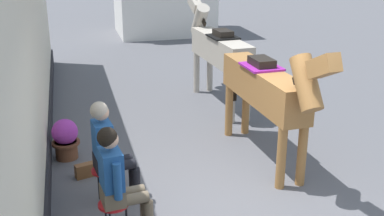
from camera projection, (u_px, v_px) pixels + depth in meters
name	position (u px, v px, depth m)	size (l,w,h in m)	color
ground_plane	(188.00, 128.00, 8.68)	(40.00, 40.00, 0.00)	#56565B
pub_facade_wall	(24.00, 79.00, 6.18)	(0.34, 14.00, 3.40)	beige
seated_visitor_near	(118.00, 178.00, 5.26)	(0.61, 0.49, 1.39)	red
seated_visitor_far	(108.00, 147.00, 6.03)	(0.61, 0.49, 1.39)	red
saddled_horse_near	(267.00, 89.00, 7.05)	(0.53, 3.00, 2.06)	#9E6B38
saddled_horse_far	(218.00, 48.00, 9.55)	(0.59, 3.00, 2.06)	#B2A899
flower_planter_far	(65.00, 138.00, 7.40)	(0.43, 0.43, 0.64)	brown
satchel_bag	(85.00, 170.00, 6.90)	(0.28, 0.12, 0.20)	brown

